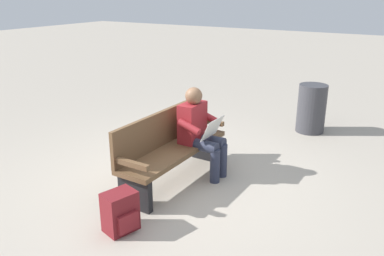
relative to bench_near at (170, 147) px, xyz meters
The scene contains 5 objects.
ground_plane 0.46m from the bench_near, 89.18° to the left, with size 40.00×40.00×0.00m, color #A89E8E.
bench_near is the anchor object (origin of this frame).
person_seated 0.44m from the bench_near, 144.60° to the left, with size 0.57×0.58×1.18m.
backpack 1.26m from the bench_near, ahead, with size 0.38×0.35×0.43m.
trash_bin 2.98m from the bench_near, 159.63° to the left, with size 0.48×0.48×0.83m, color #38383D.
Camera 1 is at (3.85, 2.57, 2.35)m, focal length 37.04 mm.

